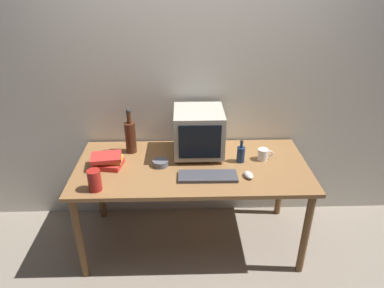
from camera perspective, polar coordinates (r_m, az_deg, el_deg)
The scene contains 12 objects.
ground_plane at distance 3.10m, azimuth -0.00°, elevation -15.45°, with size 6.00×6.00×0.00m, color gray.
back_wall at distance 2.87m, azimuth -0.26°, elevation 10.04°, with size 4.00×0.08×2.50m, color silver.
desk at distance 2.69m, azimuth -0.00°, elevation -4.93°, with size 1.76×0.82×0.75m.
crt_monitor at distance 2.71m, azimuth 1.10°, elevation 2.01°, with size 0.38×0.39×0.37m.
keyboard at distance 2.49m, azimuth 2.61°, elevation -5.31°, with size 0.42×0.15×0.02m, color #3F3F47.
computer_mouse at distance 2.52m, azimuth 9.26°, elevation -5.02°, with size 0.06×0.10×0.04m, color beige.
bottle_tall at distance 2.81m, azimuth -10.06°, elevation 1.28°, with size 0.09×0.09×0.37m.
bottle_short at distance 2.68m, azimuth 8.01°, elevation -1.57°, with size 0.06×0.06×0.19m.
book_stack at distance 2.68m, azimuth -13.62°, elevation -2.67°, with size 0.25×0.20×0.09m.
mug at distance 2.75m, azimuth 11.59°, elevation -1.66°, with size 0.12×0.08×0.09m.
cd_spindle at distance 2.64m, azimuth -5.19°, elevation -3.13°, with size 0.12×0.12×0.04m, color #595B66.
metal_canister at distance 2.42m, azimuth -15.69°, elevation -5.75°, with size 0.09×0.09×0.15m, color #A51E19.
Camera 1 is at (-0.06, -2.27, 2.11)m, focal length 32.54 mm.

